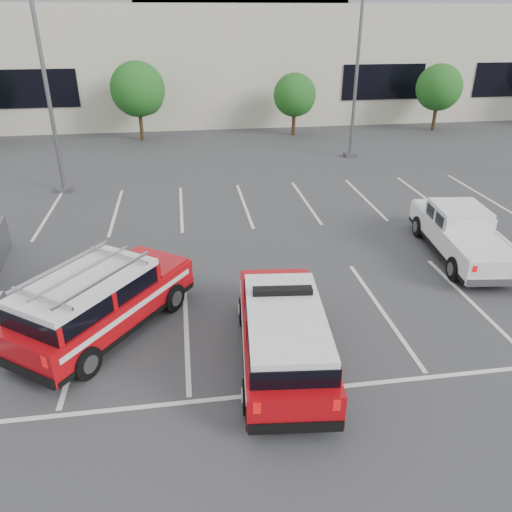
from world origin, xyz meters
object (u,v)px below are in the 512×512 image
(tree_mid_right, at_px, (296,96))
(tree_mid_left, at_px, (139,91))
(ladder_suv, at_px, (101,306))
(light_pole_mid, at_px, (358,60))
(white_pickup, at_px, (461,238))
(fire_chief_suv, at_px, (283,337))
(convention_building, at_px, (210,50))
(tree_right, at_px, (440,89))
(light_pole_left, at_px, (44,73))

(tree_mid_right, bearing_deg, tree_mid_left, 180.00)
(ladder_suv, bearing_deg, tree_mid_left, 126.87)
(light_pole_mid, bearing_deg, white_pickup, -91.91)
(light_pole_mid, xyz_separation_m, fire_chief_suv, (-7.48, -17.85, -4.45))
(white_pickup, bearing_deg, convention_building, 109.07)
(tree_mid_right, height_order, tree_right, tree_right)
(tree_mid_right, distance_m, tree_right, 10.00)
(tree_mid_right, relative_size, light_pole_left, 0.39)
(light_pole_left, bearing_deg, tree_mid_left, 72.90)
(convention_building, bearing_deg, tree_right, -33.37)
(tree_mid_left, distance_m, light_pole_left, 10.73)
(white_pickup, bearing_deg, fire_chief_suv, -138.86)
(white_pickup, bearing_deg, ladder_suv, -159.02)
(white_pickup, bearing_deg, light_pole_mid, 94.68)
(convention_building, xyz_separation_m, tree_mid_right, (4.91, -9.82, -2.22))
(convention_building, relative_size, tree_right, 13.58)
(tree_right, distance_m, fire_chief_suv, 28.59)
(convention_building, xyz_separation_m, ladder_suv, (-4.97, -31.77, -3.93))
(white_pickup, bearing_deg, light_pole_left, 154.90)
(convention_building, bearing_deg, light_pole_mid, -66.74)
(light_pole_left, xyz_separation_m, ladder_suv, (3.21, -11.91, -4.39))
(light_pole_left, distance_m, fire_chief_suv, 16.37)
(tree_right, bearing_deg, fire_chief_suv, -123.09)
(convention_building, relative_size, fire_chief_suv, 11.43)
(tree_mid_right, bearing_deg, convention_building, 116.57)
(tree_right, distance_m, ladder_suv, 29.69)
(light_pole_mid, height_order, white_pickup, light_pole_mid)
(tree_mid_right, distance_m, light_pole_left, 16.72)
(convention_building, distance_m, light_pole_left, 21.49)
(white_pickup, bearing_deg, tree_mid_left, 127.67)
(tree_mid_right, xyz_separation_m, fire_chief_suv, (-5.57, -23.89, -1.77))
(white_pickup, relative_size, ladder_suv, 1.04)
(convention_building, bearing_deg, white_pickup, -77.52)
(light_pole_left, height_order, fire_chief_suv, light_pole_left)
(light_pole_left, distance_m, light_pole_mid, 15.52)
(light_pole_left, bearing_deg, light_pole_mid, 14.93)
(tree_right, height_order, fire_chief_suv, tree_right)
(fire_chief_suv, bearing_deg, tree_mid_right, 82.45)
(tree_mid_right, relative_size, white_pickup, 0.73)
(convention_building, xyz_separation_m, light_pole_left, (-8.18, -19.86, 0.47))
(tree_mid_left, xyz_separation_m, tree_mid_right, (10.00, -0.00, -0.54))
(tree_mid_right, xyz_separation_m, white_pickup, (1.48, -19.04, -1.86))
(convention_building, relative_size, tree_mid_right, 15.04)
(light_pole_left, relative_size, white_pickup, 1.88)
(convention_building, height_order, tree_right, convention_building)
(tree_mid_right, xyz_separation_m, light_pole_left, (-13.09, -10.05, 2.68))
(light_pole_mid, distance_m, white_pickup, 13.77)
(tree_mid_left, distance_m, fire_chief_suv, 24.41)
(light_pole_mid, distance_m, ladder_suv, 20.28)
(tree_mid_left, xyz_separation_m, tree_right, (20.00, -0.00, -0.27))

